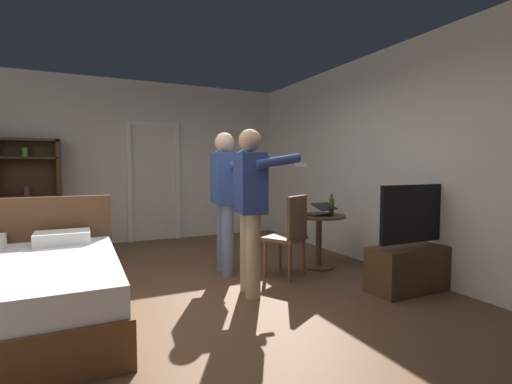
# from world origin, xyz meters

# --- Properties ---
(ground_plane) EXTENTS (7.25, 7.25, 0.00)m
(ground_plane) POSITION_xyz_m (0.00, 0.00, 0.00)
(ground_plane) COLOR brown
(wall_back) EXTENTS (5.27, 0.12, 2.84)m
(wall_back) POSITION_xyz_m (0.00, 3.36, 1.42)
(wall_back) COLOR silver
(wall_back) RESTS_ON ground_plane
(wall_right) EXTENTS (0.12, 6.83, 2.84)m
(wall_right) POSITION_xyz_m (2.58, 0.00, 1.42)
(wall_right) COLOR silver
(wall_right) RESTS_ON ground_plane
(doorway_frame) EXTENTS (0.93, 0.08, 2.13)m
(doorway_frame) POSITION_xyz_m (0.16, 3.28, 1.22)
(doorway_frame) COLOR white
(doorway_frame) RESTS_ON ground_plane
(bed) EXTENTS (1.68, 1.99, 1.02)m
(bed) POSITION_xyz_m (-1.59, -0.04, 0.30)
(bed) COLOR brown
(bed) RESTS_ON ground_plane
(bookshelf) EXTENTS (0.91, 0.32, 1.76)m
(bookshelf) POSITION_xyz_m (-1.77, 3.13, 0.96)
(bookshelf) COLOR #4C331E
(bookshelf) RESTS_ON ground_plane
(tv_flatscreen) EXTENTS (1.11, 0.40, 1.14)m
(tv_flatscreen) POSITION_xyz_m (2.22, -0.72, 0.33)
(tv_flatscreen) COLOR #4C331E
(tv_flatscreen) RESTS_ON ground_plane
(side_table) EXTENTS (0.69, 0.69, 0.70)m
(side_table) POSITION_xyz_m (1.77, 0.46, 0.48)
(side_table) COLOR brown
(side_table) RESTS_ON ground_plane
(laptop) EXTENTS (0.39, 0.40, 0.17)m
(laptop) POSITION_xyz_m (1.75, 0.42, 0.75)
(laptop) COLOR black
(laptop) RESTS_ON side_table
(bottle_on_table) EXTENTS (0.06, 0.06, 0.27)m
(bottle_on_table) POSITION_xyz_m (1.91, 0.38, 0.82)
(bottle_on_table) COLOR #3F4913
(bottle_on_table) RESTS_ON side_table
(wooden_chair) EXTENTS (0.57, 0.57, 0.99)m
(wooden_chair) POSITION_xyz_m (1.20, 0.24, 0.54)
(wooden_chair) COLOR brown
(wooden_chair) RESTS_ON ground_plane
(person_blue_shirt) EXTENTS (0.62, 0.68, 1.71)m
(person_blue_shirt) POSITION_xyz_m (0.53, -0.08, 1.00)
(person_blue_shirt) COLOR tan
(person_blue_shirt) RESTS_ON ground_plane
(person_striped_shirt) EXTENTS (0.69, 0.65, 1.75)m
(person_striped_shirt) POSITION_xyz_m (0.58, 0.76, 1.02)
(person_striped_shirt) COLOR slate
(person_striped_shirt) RESTS_ON ground_plane
(suitcase_dark) EXTENTS (0.61, 0.40, 0.47)m
(suitcase_dark) POSITION_xyz_m (-1.27, 2.48, 0.23)
(suitcase_dark) COLOR #4C1919
(suitcase_dark) RESTS_ON ground_plane
(suitcase_small) EXTENTS (0.59, 0.48, 0.41)m
(suitcase_small) POSITION_xyz_m (-1.17, 2.20, 0.20)
(suitcase_small) COLOR black
(suitcase_small) RESTS_ON ground_plane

